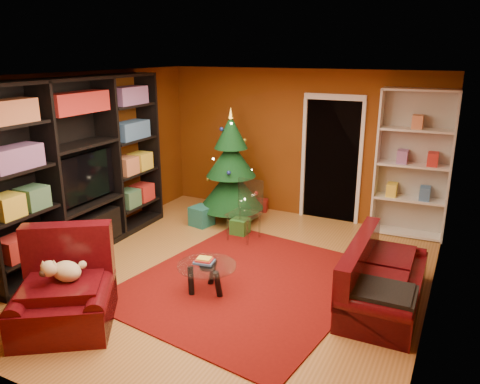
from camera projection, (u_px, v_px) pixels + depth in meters
The scene contains 18 objects.
floor at pixel (227, 276), 6.30m from camera, with size 5.00×5.50×0.05m, color #AB7135.
ceiling at pixel (225, 74), 5.53m from camera, with size 5.00×5.50×0.05m, color silver.
wall_back at pixel (300, 144), 8.29m from camera, with size 5.00×0.05×2.60m, color brown.
wall_left at pixel (77, 161), 6.99m from camera, with size 0.05×5.50×2.60m, color brown.
wall_right at pixel (441, 210), 4.84m from camera, with size 0.05×5.50×2.60m, color brown.
doorway at pixel (331, 162), 8.07m from camera, with size 1.06×0.60×2.16m, color black, non-canonical shape.
rug at pixel (248, 283), 6.05m from camera, with size 2.66×3.10×0.02m, color maroon.
media_unit at pixel (80, 168), 6.72m from camera, with size 0.51×3.32×2.54m, color black, non-canonical shape.
christmas_tree at pixel (231, 167), 8.02m from camera, with size 1.12×1.12×2.00m, color #0A3416, non-canonical shape.
gift_box_teal at pixel (201, 216), 8.02m from camera, with size 0.33×0.33×0.33m, color #1C6B67.
gift_box_green at pixel (240, 227), 7.62m from camera, with size 0.27×0.27×0.27m, color #2A7828.
gift_box_red at pixel (262, 205), 8.75m from camera, with size 0.22×0.22×0.22m, color maroon.
white_bookshelf at pixel (413, 165), 7.32m from camera, with size 1.11×0.40×2.41m, color white, non-canonical shape.
armchair at pixel (63, 291), 5.00m from camera, with size 1.08×1.08×0.84m, color #40070D, non-canonical shape.
dog at pixel (67, 271), 4.99m from camera, with size 0.40×0.30×0.27m, color beige, non-canonical shape.
sofa at pixel (386, 274), 5.46m from camera, with size 1.78×0.80×0.77m, color #40070D, non-canonical shape.
coffee_table at pixel (207, 278), 5.77m from camera, with size 0.73×0.73×0.46m, color gray, non-canonical shape.
acrylic_chair at pixel (244, 214), 7.31m from camera, with size 0.44×0.48×0.87m, color #66605B, non-canonical shape.
Camera 1 is at (2.70, -5.02, 2.88)m, focal length 35.00 mm.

